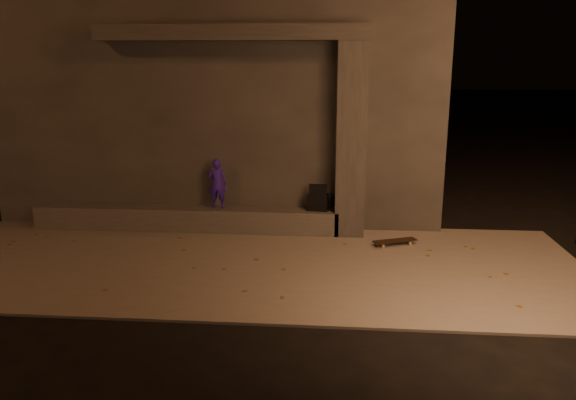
# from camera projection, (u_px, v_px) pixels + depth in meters

# --- Properties ---
(ground) EXTENTS (120.00, 120.00, 0.00)m
(ground) POSITION_uv_depth(u_px,v_px,m) (225.00, 318.00, 7.39)
(ground) COLOR black
(ground) RESTS_ON ground
(sidewalk) EXTENTS (11.00, 4.40, 0.04)m
(sidewalk) POSITION_uv_depth(u_px,v_px,m) (248.00, 263.00, 9.32)
(sidewalk) COLOR slate
(sidewalk) RESTS_ON ground
(building) EXTENTS (9.00, 5.10, 5.22)m
(building) POSITION_uv_depth(u_px,v_px,m) (233.00, 90.00, 13.12)
(building) COLOR #353330
(building) RESTS_ON ground
(ledge) EXTENTS (6.00, 0.55, 0.45)m
(ledge) POSITION_uv_depth(u_px,v_px,m) (186.00, 218.00, 11.07)
(ledge) COLOR #4B4844
(ledge) RESTS_ON sidewalk
(column) EXTENTS (0.55, 0.55, 3.60)m
(column) POSITION_uv_depth(u_px,v_px,m) (351.00, 141.00, 10.43)
(column) COLOR #353330
(column) RESTS_ON sidewalk
(canopy) EXTENTS (5.00, 0.70, 0.28)m
(canopy) POSITION_uv_depth(u_px,v_px,m) (232.00, 33.00, 10.19)
(canopy) COLOR #353330
(canopy) RESTS_ON column
(skateboarder) EXTENTS (0.36, 0.24, 0.97)m
(skateboarder) POSITION_uv_depth(u_px,v_px,m) (217.00, 184.00, 10.85)
(skateboarder) COLOR #341AA9
(skateboarder) RESTS_ON ledge
(backpack) EXTENTS (0.41, 0.30, 0.53)m
(backpack) POSITION_uv_depth(u_px,v_px,m) (318.00, 201.00, 10.76)
(backpack) COLOR black
(backpack) RESTS_ON ledge
(skateboard) EXTENTS (0.83, 0.50, 0.09)m
(skateboard) POSITION_uv_depth(u_px,v_px,m) (395.00, 241.00, 10.16)
(skateboard) COLOR black
(skateboard) RESTS_ON sidewalk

